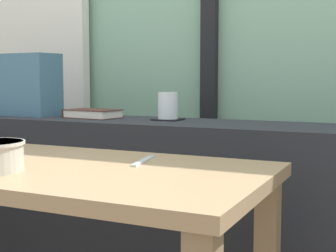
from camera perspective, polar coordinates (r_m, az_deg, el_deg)
curtain_left_panel at (r=2.81m, az=-14.18°, el=11.52°), size 0.56×0.06×2.50m
window_divider_post at (r=2.37m, az=4.76°, el=14.03°), size 0.07×0.05×2.60m
dark_console_ledge at (r=1.95m, az=-1.87°, el=-10.96°), size 2.80×0.35×0.79m
breakfast_table at (r=1.44m, az=-14.90°, el=-8.51°), size 1.28×0.59×0.72m
coaster_square at (r=1.89m, az=-0.01°, el=0.75°), size 0.10×0.10×0.00m
juice_glass at (r=1.89m, az=-0.01°, el=2.22°), size 0.08×0.08×0.10m
closed_book at (r=2.02m, az=-8.61°, el=1.41°), size 0.22×0.15×0.03m
throw_pillow at (r=2.22m, az=-16.15°, el=4.53°), size 0.33×0.16×0.26m
fork_utensil at (r=1.38m, az=-2.82°, el=-3.98°), size 0.05×0.17×0.01m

